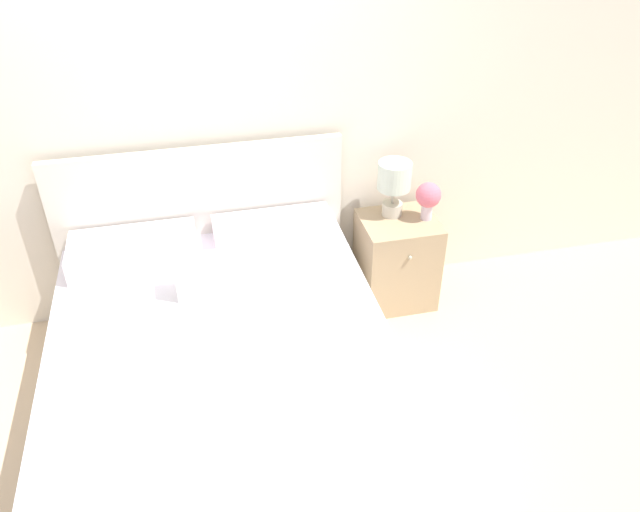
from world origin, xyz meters
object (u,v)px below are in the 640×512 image
at_px(nightstand, 396,260).
at_px(table_lamp, 394,181).
at_px(bed, 225,376).
at_px(flower_vase, 429,197).

height_order(nightstand, table_lamp, table_lamp).
xyz_separation_m(bed, table_lamp, (1.15, 0.86, 0.52)).
bearing_deg(bed, nightstand, 33.60).
relative_size(bed, nightstand, 3.68).
xyz_separation_m(table_lamp, flower_vase, (0.19, -0.09, -0.08)).
bearing_deg(flower_vase, bed, -150.30).
bearing_deg(table_lamp, nightstand, -73.37).
height_order(bed, nightstand, bed).
height_order(bed, flower_vase, bed).
distance_m(bed, flower_vase, 1.61).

